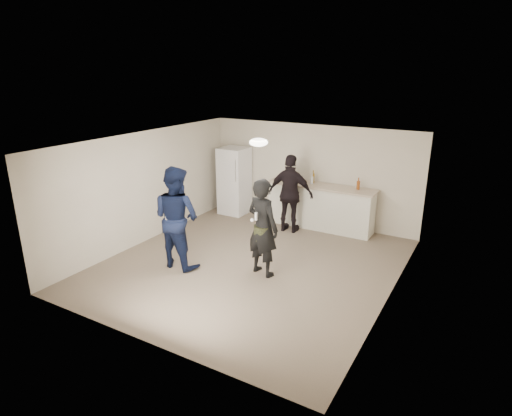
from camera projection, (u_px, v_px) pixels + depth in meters
The scene contains 21 objects.
floor at pixel (251, 264), 8.71m from camera, with size 6.00×6.00×0.00m, color #6B5B4C.
ceiling at pixel (251, 142), 7.93m from camera, with size 6.00×6.00×0.00m, color silver.
wall_back at pixel (311, 174), 10.79m from camera, with size 6.00×6.00×0.00m, color beige.
wall_front at pixel (140, 264), 5.85m from camera, with size 6.00×6.00×0.00m, color beige.
wall_left at pixel (146, 187), 9.62m from camera, with size 6.00×6.00×0.00m, color beige.
wall_right at pixel (395, 232), 7.02m from camera, with size 6.00×6.00×0.00m, color beige.
counter at pixel (320, 207), 10.55m from camera, with size 2.60×0.56×1.05m, color silver.
counter_top at pixel (321, 186), 10.38m from camera, with size 2.68×0.64×0.04m, color #C3AD97.
fridge at pixel (234, 181), 11.54m from camera, with size 0.70×0.70×1.80m, color white.
fridge_handle at pixel (235, 170), 10.98m from camera, with size 0.02×0.02×0.60m, color silver.
ceiling_dome at pixel (259, 142), 8.19m from camera, with size 0.36×0.36×0.16m, color white.
shaker at pixel (301, 179), 10.59m from camera, with size 0.08×0.08×0.17m, color #BABABF.
man at pixel (177, 217), 8.38m from camera, with size 0.99×0.77×2.04m, color #101D45.
woman at pixel (263, 228), 8.04m from camera, with size 0.69×0.46×1.90m, color black.
camo_shorts at pixel (263, 233), 8.07m from camera, with size 0.34×0.34×0.28m, color #343D1C.
spectator at pixel (291, 194), 10.19m from camera, with size 1.11×0.46×1.89m, color black.
remote_man at pixel (167, 220), 8.14m from camera, with size 0.04×0.04×0.15m, color white.
nunchuk_man at pixel (173, 224), 8.13m from camera, with size 0.07×0.07×0.07m, color white.
remote_woman at pixel (256, 216), 7.74m from camera, with size 0.04×0.04×0.15m, color silver.
nunchuk_woman at pixel (252, 220), 7.84m from camera, with size 0.07×0.07×0.07m, color white.
bottle_cluster at pixel (315, 179), 10.51m from camera, with size 1.83×0.22×0.24m.
Camera 1 is at (4.03, -6.81, 3.82)m, focal length 30.00 mm.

